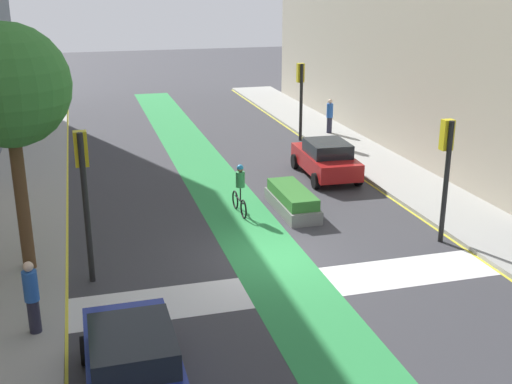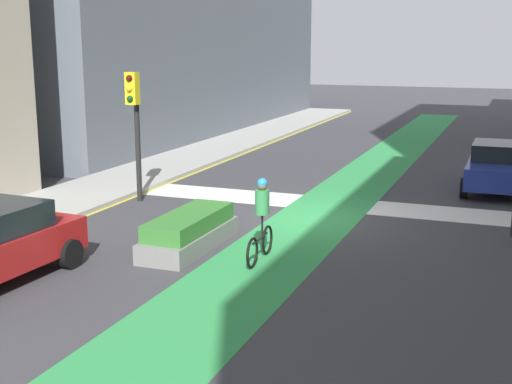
{
  "view_description": "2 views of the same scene",
  "coord_description": "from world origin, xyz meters",
  "px_view_note": "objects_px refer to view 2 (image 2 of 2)",
  "views": [
    {
      "loc": [
        -5.2,
        -16.87,
        7.98
      ],
      "look_at": [
        0.16,
        2.35,
        1.3
      ],
      "focal_mm": 44.83,
      "sensor_mm": 36.0,
      "label": 1
    },
    {
      "loc": [
        -5.2,
        17.66,
        4.77
      ],
      "look_at": [
        0.7,
        2.36,
        1.19
      ],
      "focal_mm": 48.2,
      "sensor_mm": 36.0,
      "label": 2
    }
  ],
  "objects_px": {
    "traffic_signal_near_right": "(134,111)",
    "car_blue_left_near": "(497,167)",
    "cyclist_in_lane": "(261,218)",
    "median_planter": "(189,232)"
  },
  "relations": [
    {
      "from": "car_blue_left_near",
      "to": "median_planter",
      "type": "bearing_deg",
      "value": 55.48
    },
    {
      "from": "car_blue_left_near",
      "to": "median_planter",
      "type": "distance_m",
      "value": 11.48
    },
    {
      "from": "car_blue_left_near",
      "to": "cyclist_in_lane",
      "type": "distance_m",
      "value": 10.71
    },
    {
      "from": "traffic_signal_near_right",
      "to": "cyclist_in_lane",
      "type": "distance_m",
      "value": 7.09
    },
    {
      "from": "median_planter",
      "to": "car_blue_left_near",
      "type": "bearing_deg",
      "value": -124.52
    },
    {
      "from": "traffic_signal_near_right",
      "to": "median_planter",
      "type": "xyz_separation_m",
      "value": [
        -3.67,
        3.81,
        -2.36
      ]
    },
    {
      "from": "traffic_signal_near_right",
      "to": "car_blue_left_near",
      "type": "distance_m",
      "value": 11.79
    },
    {
      "from": "cyclist_in_lane",
      "to": "median_planter",
      "type": "xyz_separation_m",
      "value": [
        1.89,
        -0.21,
        -0.57
      ]
    },
    {
      "from": "cyclist_in_lane",
      "to": "median_planter",
      "type": "bearing_deg",
      "value": -6.37
    },
    {
      "from": "car_blue_left_near",
      "to": "median_planter",
      "type": "xyz_separation_m",
      "value": [
        6.5,
        9.45,
        -0.4
      ]
    }
  ]
}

